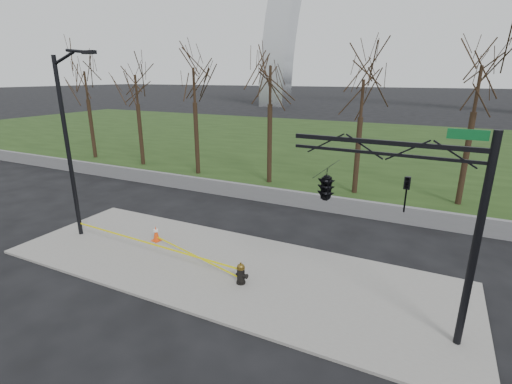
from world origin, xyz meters
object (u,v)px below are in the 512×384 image
at_px(fire_hydrant, 241,274).
at_px(traffic_signal_mast, 352,187).
at_px(street_light, 70,136).
at_px(traffic_cone, 156,233).

bearing_deg(fire_hydrant, traffic_signal_mast, 5.73).
height_order(fire_hydrant, street_light, street_light).
bearing_deg(traffic_signal_mast, traffic_cone, 173.19).
relative_size(traffic_cone, traffic_signal_mast, 0.12).
relative_size(street_light, traffic_signal_mast, 1.37).
xyz_separation_m(traffic_cone, street_light, (-3.48, -0.96, 4.24)).
height_order(traffic_cone, traffic_signal_mast, traffic_signal_mast).
bearing_deg(street_light, fire_hydrant, -4.74).
relative_size(traffic_cone, street_light, 0.09).
bearing_deg(traffic_signal_mast, fire_hydrant, -176.62).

